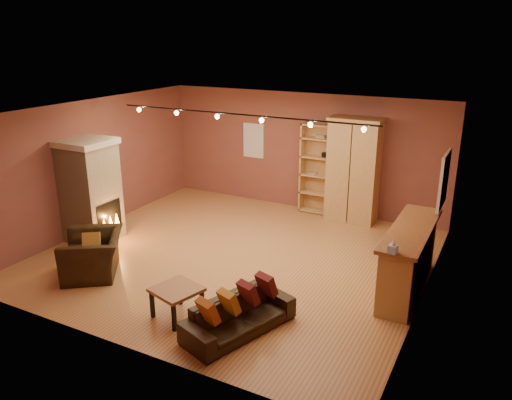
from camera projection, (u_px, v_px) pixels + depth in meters
The scene contains 16 objects.
floor at pixel (235, 256), 9.67m from camera, with size 7.00×7.00×0.00m, color #996336.
ceiling at pixel (233, 111), 8.77m from camera, with size 7.00×7.00×0.00m, color brown.
back_wall at pixel (302, 152), 11.95m from camera, with size 7.00×0.02×2.80m, color brown.
left_wall at pixel (94, 165), 10.76m from camera, with size 0.02×6.50×2.80m, color brown.
right_wall at pixel (431, 218), 7.69m from camera, with size 0.02×6.50×2.80m, color brown.
fireplace at pixel (91, 190), 10.16m from camera, with size 1.01×0.98×2.12m.
back_window at pixel (254, 141), 12.46m from camera, with size 0.56×0.04×0.86m, color silver.
bookcase at pixel (320, 168), 11.73m from camera, with size 0.87×0.34×2.14m.
armoire at pixel (353, 170), 11.16m from camera, with size 1.17×0.66×2.37m.
bar_counter at pixel (408, 259), 8.25m from camera, with size 0.62×2.34×1.12m.
tissue_box at pixel (393, 247), 7.12m from camera, with size 0.15×0.15×0.23m.
right_window at pixel (444, 180), 8.79m from camera, with size 0.05×0.90×1.00m, color silver.
loveseat at pixel (239, 309), 7.15m from camera, with size 1.04×1.79×0.73m.
armchair at pixel (92, 248), 8.83m from camera, with size 1.27×1.36×1.00m.
coffee_table at pixel (177, 292), 7.49m from camera, with size 0.79×0.79×0.49m.
track_rail at pixel (239, 116), 8.98m from camera, with size 5.20×0.09×0.13m.
Camera 1 is at (4.44, -7.62, 4.13)m, focal length 35.00 mm.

